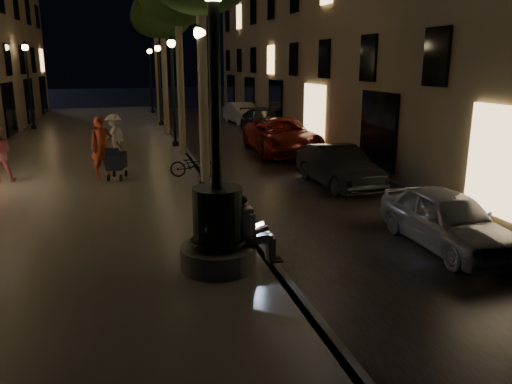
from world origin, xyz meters
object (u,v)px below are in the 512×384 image
object	(u,v)px
car_front	(447,219)
car_fifth	(242,113)
seated_man_laptop	(251,228)
tree_third	(162,15)
pedestrian_white	(114,136)
lamp_curb_b	(173,77)
tree_far	(155,19)
lamp_curb_a	(201,85)
car_rear	(263,122)
bicycle	(193,165)
car_third	(282,136)
lamp_curb_c	(159,73)
lamp_left_c	(28,74)
stroller	(116,161)
lamp_curb_d	(151,71)
car_second	(338,167)
pedestrian_red	(102,147)
fountain_lamppost	(218,214)

from	to	relation	value
car_front	car_fifth	size ratio (longest dim) A/B	0.89
seated_man_laptop	tree_third	world-z (taller)	tree_third
car_front	pedestrian_white	size ratio (longest dim) A/B	2.09
lamp_curb_b	car_front	bearing A→B (deg)	-72.62
tree_far	car_front	size ratio (longest dim) A/B	2.05
lamp_curb_b	lamp_curb_a	bearing A→B (deg)	-90.00
tree_third	car_rear	bearing A→B (deg)	3.39
tree_third	pedestrian_white	size ratio (longest dim) A/B	4.11
pedestrian_white	bicycle	xyz separation A→B (m)	(2.49, -4.09, -0.47)
car_front	car_third	world-z (taller)	car_third
tree_far	lamp_curb_c	size ratio (longest dim) A/B	1.56
lamp_left_c	car_front	distance (m)	24.68
stroller	tree_third	bearing A→B (deg)	91.07
lamp_left_c	lamp_curb_b	bearing A→B (deg)	-48.41
lamp_curb_c	lamp_curb_d	xyz separation A→B (m)	(0.00, 8.00, 0.00)
car_fifth	lamp_left_c	bearing A→B (deg)	179.22
lamp_left_c	car_second	size ratio (longest dim) A/B	1.23
lamp_curb_b	pedestrian_red	bearing A→B (deg)	-117.89
pedestrian_red	car_front	bearing A→B (deg)	-63.58
lamp_curb_a	car_fifth	world-z (taller)	lamp_curb_a
lamp_curb_a	lamp_curb_d	world-z (taller)	same
tree_third	pedestrian_red	distance (m)	11.18
seated_man_laptop	stroller	bearing A→B (deg)	107.18
car_third	lamp_curb_c	bearing A→B (deg)	116.08
car_rear	car_second	bearing A→B (deg)	-94.04
tree_far	lamp_curb_c	distance (m)	3.77
lamp_curb_b	lamp_left_c	world-z (taller)	same
lamp_curb_a	car_third	xyz separation A→B (m)	(4.40, 6.07, -2.47)
tree_third	lamp_left_c	bearing A→B (deg)	150.60
fountain_lamppost	car_fifth	xyz separation A→B (m)	(5.99, 23.11, -0.53)
stroller	car_third	world-z (taller)	car_third
lamp_curb_c	pedestrian_white	xyz separation A→B (m)	(-2.59, -10.40, -2.16)
lamp_left_c	car_front	xyz separation A→B (m)	(11.40, -21.74, -2.61)
lamp_curb_a	car_fifth	bearing A→B (deg)	72.81
car_front	lamp_left_c	bearing A→B (deg)	117.85
lamp_curb_b	lamp_curb_c	xyz separation A→B (m)	(0.00, 8.00, 0.00)
seated_man_laptop	fountain_lamppost	bearing A→B (deg)	-180.00
tree_third	lamp_curb_d	bearing A→B (deg)	90.00
car_third	seated_man_laptop	bearing A→B (deg)	-108.25
lamp_curb_c	lamp_curb_a	bearing A→B (deg)	-90.00
car_second	car_third	bearing A→B (deg)	86.25
lamp_curb_d	pedestrian_red	xyz separation A→B (m)	(-2.95, -21.58, -2.05)
seated_man_laptop	car_fifth	world-z (taller)	seated_man_laptop
lamp_curb_b	car_rear	world-z (taller)	lamp_curb_b
stroller	lamp_curb_b	bearing A→B (deg)	82.73
car_front	car_rear	bearing A→B (deg)	87.00
seated_man_laptop	stroller	xyz separation A→B (m)	(-2.43, 7.86, -0.11)
seated_man_laptop	pedestrian_white	distance (m)	11.86
stroller	car_second	xyz separation A→B (m)	(6.82, -1.98, -0.15)
tree_far	car_third	xyz separation A→B (m)	(4.32, -11.93, -5.67)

